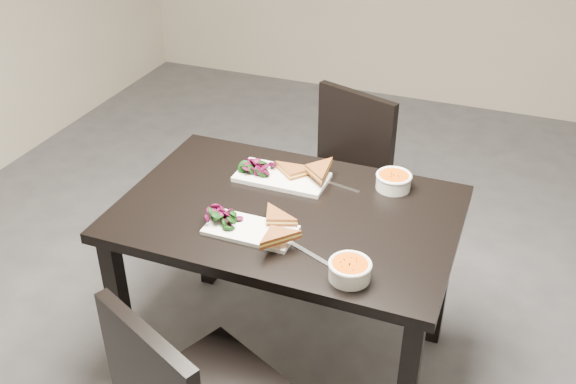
% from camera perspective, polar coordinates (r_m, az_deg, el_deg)
% --- Properties ---
extents(ground, '(5.00, 5.00, 0.00)m').
position_cam_1_polar(ground, '(3.00, 7.01, -10.89)').
color(ground, '#47474C').
rests_on(ground, ground).
extents(table, '(1.20, 0.80, 0.75)m').
position_cam_1_polar(table, '(2.38, -0.00, -3.45)').
color(table, black).
rests_on(table, ground).
extents(chair_far, '(0.54, 0.54, 0.85)m').
position_cam_1_polar(chair_far, '(3.09, 4.56, 1.83)').
color(chair_far, black).
rests_on(chair_far, ground).
extents(plate_near, '(0.31, 0.15, 0.02)m').
position_cam_1_polar(plate_near, '(2.20, -3.30, -3.36)').
color(plate_near, white).
rests_on(plate_near, table).
extents(sandwich_near, '(0.18, 0.16, 0.05)m').
position_cam_1_polar(sandwich_near, '(2.18, -1.60, -2.81)').
color(sandwich_near, '#A45322').
rests_on(sandwich_near, plate_near).
extents(salad_near, '(0.10, 0.09, 0.04)m').
position_cam_1_polar(salad_near, '(2.23, -5.68, -2.21)').
color(salad_near, black).
rests_on(salad_near, plate_near).
extents(soup_bowl_near, '(0.13, 0.13, 0.06)m').
position_cam_1_polar(soup_bowl_near, '(2.00, 5.45, -6.77)').
color(soup_bowl_near, white).
rests_on(soup_bowl_near, table).
extents(cutlery_near, '(0.17, 0.09, 0.00)m').
position_cam_1_polar(cutlery_near, '(2.11, 1.81, -5.36)').
color(cutlery_near, silver).
rests_on(cutlery_near, table).
extents(plate_far, '(0.35, 0.18, 0.02)m').
position_cam_1_polar(plate_far, '(2.49, -0.53, 1.30)').
color(plate_far, white).
rests_on(plate_far, table).
extents(sandwich_far, '(0.21, 0.22, 0.06)m').
position_cam_1_polar(sandwich_far, '(2.44, 0.75, 1.61)').
color(sandwich_far, '#A45322').
rests_on(sandwich_far, plate_far).
extents(salad_far, '(0.11, 0.10, 0.05)m').
position_cam_1_polar(salad_far, '(2.51, -2.66, 2.37)').
color(salad_far, black).
rests_on(salad_far, plate_far).
extents(soup_bowl_far, '(0.14, 0.14, 0.06)m').
position_cam_1_polar(soup_bowl_far, '(2.46, 9.25, 1.02)').
color(soup_bowl_far, white).
rests_on(soup_bowl_far, table).
extents(cutlery_far, '(0.18, 0.05, 0.00)m').
position_cam_1_polar(cutlery_far, '(2.46, 4.41, 0.58)').
color(cutlery_far, silver).
rests_on(cutlery_far, table).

